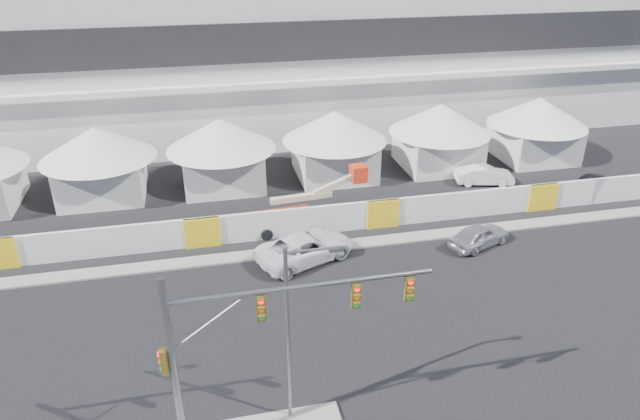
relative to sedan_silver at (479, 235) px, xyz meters
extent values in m
plane|color=black|center=(-11.23, -10.65, -0.73)|extent=(160.00, 160.00, 0.00)
cube|color=gray|center=(8.77, 1.85, -0.67)|extent=(80.00, 1.20, 0.12)
cube|color=silver|center=(-3.23, 31.35, 6.27)|extent=(80.00, 24.00, 14.00)
cube|color=black|center=(-3.23, 19.20, 9.07)|extent=(68.00, 0.30, 3.20)
cube|color=silver|center=(-3.23, 18.95, 5.57)|extent=(72.00, 0.80, 0.50)
cube|color=white|center=(-24.23, 13.35, 0.77)|extent=(6.00, 6.00, 3.00)
cone|color=white|center=(-24.23, 13.35, 3.47)|extent=(8.40, 8.40, 2.40)
cube|color=white|center=(-15.23, 13.35, 0.77)|extent=(6.00, 6.00, 3.00)
cone|color=white|center=(-15.23, 13.35, 3.47)|extent=(8.40, 8.40, 2.40)
cube|color=white|center=(-6.23, 13.35, 0.77)|extent=(6.00, 6.00, 3.00)
cone|color=white|center=(-6.23, 13.35, 3.47)|extent=(8.40, 8.40, 2.40)
cube|color=white|center=(2.77, 13.35, 0.77)|extent=(6.00, 6.00, 3.00)
cone|color=white|center=(2.77, 13.35, 3.47)|extent=(8.40, 8.40, 2.40)
cube|color=white|center=(11.77, 13.35, 0.77)|extent=(6.00, 6.00, 3.00)
cone|color=white|center=(11.77, 13.35, 3.47)|extent=(8.40, 8.40, 2.40)
cube|color=silver|center=(-5.23, 3.85, 0.27)|extent=(70.00, 0.25, 2.00)
imported|color=silver|center=(0.00, 0.00, 0.00)|extent=(3.19, 4.65, 1.47)
imported|color=white|center=(-11.16, 0.75, 0.12)|extent=(4.98, 6.80, 1.72)
imported|color=white|center=(4.93, 8.94, 0.01)|extent=(2.58, 4.78, 1.49)
imported|color=black|center=(12.42, 6.05, -0.05)|extent=(3.39, 4.29, 1.37)
cylinder|color=slate|center=(-18.52, -12.66, 3.50)|extent=(0.27, 0.27, 8.16)
cylinder|color=slate|center=(-13.83, -12.66, 6.56)|extent=(9.37, 0.18, 0.18)
cube|color=#594714|center=(-15.35, -12.66, 5.91)|extent=(0.32, 0.22, 1.05)
cube|color=#594714|center=(-11.95, -12.66, 5.91)|extent=(0.32, 0.22, 1.05)
cube|color=#594714|center=(-9.94, -12.66, 5.91)|extent=(0.32, 0.22, 1.05)
cube|color=#594714|center=(-18.80, -12.66, 4.18)|extent=(0.22, 0.32, 1.05)
cylinder|color=slate|center=(-14.26, -11.45, 3.42)|extent=(0.16, 0.16, 8.02)
cylinder|color=slate|center=(-13.28, -11.45, 7.25)|extent=(1.96, 0.11, 0.11)
cube|color=slate|center=(-12.39, -11.45, 7.16)|extent=(0.53, 0.22, 0.13)
cube|color=red|center=(-11.90, 4.85, -0.12)|extent=(4.15, 2.12, 1.23)
cube|color=beige|center=(-10.57, 4.85, 1.49)|extent=(4.25, 0.75, 0.39)
cube|color=beige|center=(-8.12, 4.85, 2.16)|extent=(3.30, 0.61, 1.35)
cube|color=red|center=(-6.56, 4.85, 2.72)|extent=(1.08, 1.08, 1.11)
camera|label=1|loc=(-16.87, -28.76, 17.70)|focal=32.00mm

